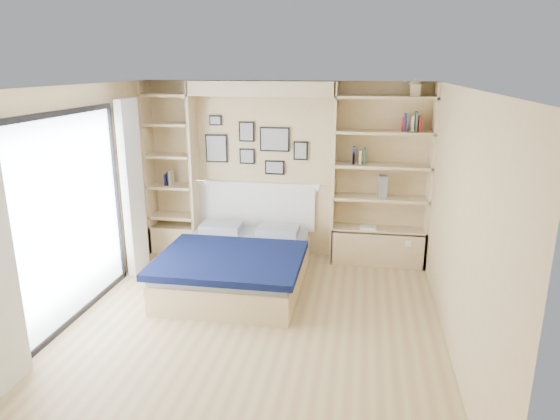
# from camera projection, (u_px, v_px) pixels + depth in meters

# --- Properties ---
(ground) EXTENTS (4.50, 4.50, 0.00)m
(ground) POSITION_uv_depth(u_px,v_px,m) (252.00, 328.00, 5.33)
(ground) COLOR tan
(ground) RESTS_ON ground
(room_shell) EXTENTS (4.50, 4.50, 4.50)m
(room_shell) POSITION_uv_depth(u_px,v_px,m) (248.00, 194.00, 6.53)
(room_shell) COLOR #DAB985
(room_shell) RESTS_ON ground
(bed) EXTENTS (1.71, 2.24, 1.07)m
(bed) POSITION_uv_depth(u_px,v_px,m) (238.00, 264.00, 6.33)
(bed) COLOR beige
(bed) RESTS_ON ground
(photo_gallery) EXTENTS (1.48, 0.02, 0.82)m
(photo_gallery) POSITION_uv_depth(u_px,v_px,m) (254.00, 146.00, 7.06)
(photo_gallery) COLOR black
(photo_gallery) RESTS_ON ground
(reading_lamps) EXTENTS (1.92, 0.12, 0.15)m
(reading_lamps) POSITION_uv_depth(u_px,v_px,m) (261.00, 184.00, 6.96)
(reading_lamps) COLOR silver
(reading_lamps) RESTS_ON ground
(shelf_decor) EXTENTS (3.54, 0.23, 2.03)m
(shelf_decor) POSITION_uv_depth(u_px,v_px,m) (364.00, 144.00, 6.64)
(shelf_decor) COLOR #A51E1E
(shelf_decor) RESTS_ON ground
(deck_chair) EXTENTS (0.60, 0.88, 0.83)m
(deck_chair) POSITION_uv_depth(u_px,v_px,m) (12.00, 265.00, 5.97)
(deck_chair) COLOR tan
(deck_chair) RESTS_ON ground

